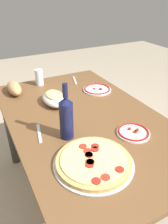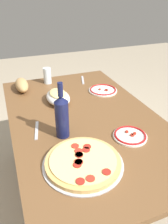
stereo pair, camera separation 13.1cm
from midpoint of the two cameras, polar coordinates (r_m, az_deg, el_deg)
name	(u,v)px [view 1 (the left image)]	position (r m, az deg, el deg)	size (l,w,h in m)	color
ground_plane	(84,197)	(1.81, -2.22, -21.26)	(8.00, 8.00, 0.00)	tan
dining_table	(84,132)	(1.39, -2.71, -5.25)	(1.41, 0.86, 0.73)	brown
pepperoni_pizza	(94,161)	(0.99, -1.35, -12.78)	(0.36, 0.36, 0.03)	#B7B7BC
baked_pasta_dish	(55,98)	(1.47, -10.17, 3.53)	(0.24, 0.15, 0.08)	white
wine_bottle	(66,117)	(1.10, -8.03, -1.40)	(0.07, 0.07, 0.30)	#141942
water_glass	(39,77)	(1.77, -13.63, 8.66)	(0.06, 0.06, 0.12)	silver
side_plate_near	(133,132)	(1.18, 9.58, -5.31)	(0.18, 0.18, 0.02)	white
side_plate_far	(97,89)	(1.65, 1.14, 5.84)	(0.21, 0.21, 0.02)	white
bread_loaf	(14,88)	(1.69, -19.77, 5.80)	(0.22, 0.09, 0.08)	tan
fork_left	(39,133)	(1.21, -14.59, -5.45)	(0.17, 0.02, 0.01)	#B7B7BC
fork_right	(75,80)	(1.84, -4.46, 8.17)	(0.17, 0.02, 0.01)	#B7B7BC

